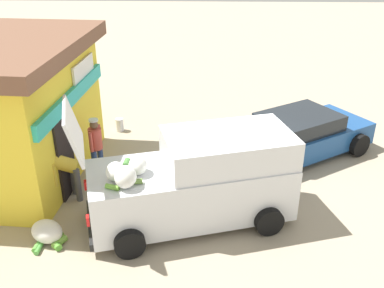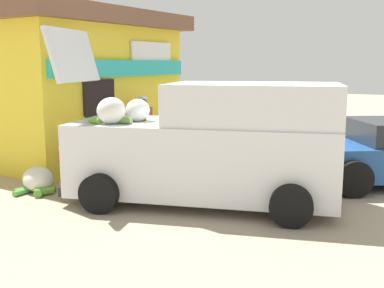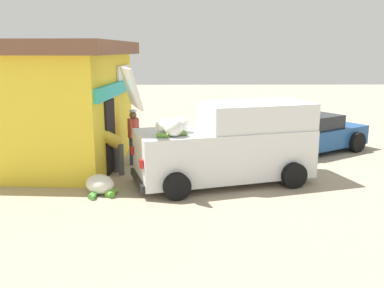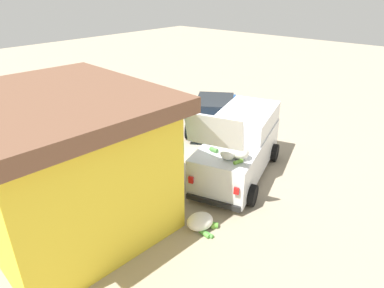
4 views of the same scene
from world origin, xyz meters
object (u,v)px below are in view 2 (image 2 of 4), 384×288
vendor_standing (143,127)px  paint_bucket (202,140)px  storefront_bar (63,84)px  delivery_van (212,145)px  customer_bending (92,135)px  unloaded_banana_pile (38,181)px

vendor_standing → paint_bucket: vendor_standing is taller
storefront_bar → paint_bucket: bearing=-43.0°
delivery_van → customer_bending: bearing=78.6°
customer_bending → unloaded_banana_pile: customer_bending is taller
delivery_van → customer_bending: (0.64, 3.15, -0.15)m
delivery_van → paint_bucket: bearing=29.5°
unloaded_banana_pile → paint_bucket: size_ratio=2.15×
vendor_standing → unloaded_banana_pile: vendor_standing is taller
vendor_standing → unloaded_banana_pile: bearing=170.6°
paint_bucket → storefront_bar: bearing=137.0°
delivery_van → paint_bucket: delivery_van is taller
delivery_van → customer_bending: delivery_van is taller
customer_bending → unloaded_banana_pile: bearing=-178.9°
storefront_bar → delivery_van: bearing=-110.4°
customer_bending → paint_bucket: bearing=-7.7°
vendor_standing → customer_bending: 1.29m
delivery_van → vendor_standing: bearing=55.6°
delivery_van → vendor_standing: delivery_van is taller
storefront_bar → customer_bending: size_ratio=4.04×
unloaded_banana_pile → customer_bending: bearing=1.1°
vendor_standing → customer_bending: vendor_standing is taller
customer_bending → storefront_bar: bearing=57.4°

